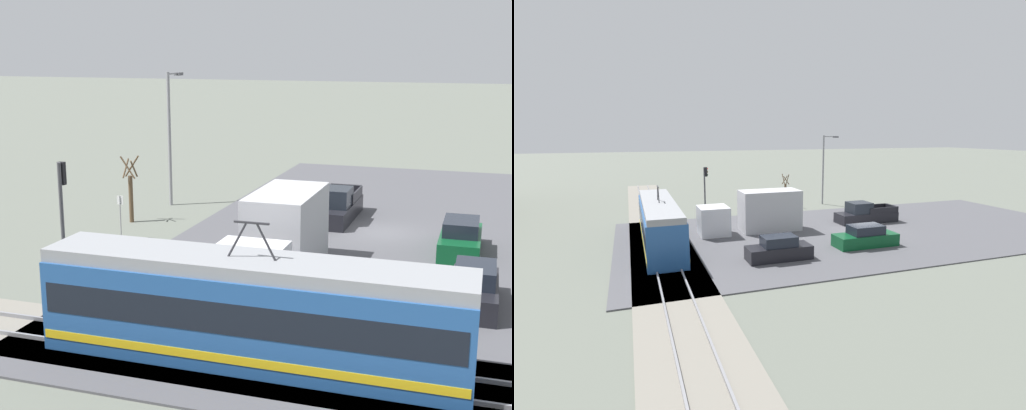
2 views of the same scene
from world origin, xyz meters
TOP-DOWN VIEW (x-y plane):
  - ground_plane at (0.00, 0.00)m, footprint 320.00×320.00m
  - road_surface at (0.00, 0.00)m, footprint 19.38×40.61m
  - rail_bed at (0.00, 16.95)m, footprint 75.19×4.40m
  - light_rail_tram at (1.28, 16.95)m, footprint 13.22×2.55m
  - box_truck at (2.86, 8.80)m, footprint 2.61×8.68m
  - pickup_truck at (2.72, -1.89)m, footprint 2.04×5.82m
  - sedan_car_0 at (-4.24, 2.57)m, footprint 1.84×4.78m
  - sedan_car_1 at (-5.08, 9.78)m, footprint 1.70×4.36m
  - traffic_light_pole at (11.39, 11.58)m, footprint 0.28×0.47m
  - street_tree at (13.45, 1.93)m, footprint 0.90×0.75m
  - street_lamp_near_crossing at (13.22, -2.95)m, footprint 0.36×1.95m
  - no_parking_sign at (12.19, 5.39)m, footprint 0.32×0.08m

SIDE VIEW (x-z plane):
  - ground_plane at x=0.00m, z-range 0.00..0.00m
  - road_surface at x=0.00m, z-range 0.00..0.08m
  - rail_bed at x=0.00m, z-range -0.06..0.16m
  - sedan_car_0 at x=-4.24m, z-range -0.06..1.52m
  - sedan_car_1 at x=-5.08m, z-range -0.06..1.53m
  - pickup_truck at x=2.72m, z-range -0.16..1.78m
  - no_parking_sign at x=12.19m, z-range 0.25..2.52m
  - box_truck at x=2.86m, z-range -0.05..3.40m
  - light_rail_tram at x=1.28m, z-range -0.53..3.90m
  - street_tree at x=13.45m, z-range -0.17..3.56m
  - traffic_light_pole at x=11.39m, z-range 0.75..5.71m
  - street_lamp_near_crossing at x=13.22m, z-range 0.62..8.72m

